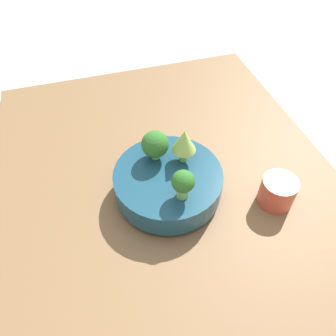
{
  "coord_description": "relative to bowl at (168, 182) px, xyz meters",
  "views": [
    {
      "loc": [
        -0.52,
        0.16,
        0.69
      ],
      "look_at": [
        -0.03,
        0.02,
        0.13
      ],
      "focal_mm": 35.0,
      "sensor_mm": 36.0,
      "label": 1
    }
  ],
  "objects": [
    {
      "name": "cup",
      "position": [
        -0.1,
        -0.25,
        -0.01
      ],
      "size": [
        0.09,
        0.09,
        0.08
      ],
      "color": "#C64C38",
      "rests_on": "table"
    },
    {
      "name": "ground_plane",
      "position": [
        0.03,
        -0.02,
        -0.08
      ],
      "size": [
        6.0,
        6.0,
        0.0
      ],
      "primitive_type": "plane",
      "color": "#ADA89E"
    },
    {
      "name": "table",
      "position": [
        0.03,
        -0.02,
        -0.06
      ],
      "size": [
        1.11,
        0.88,
        0.03
      ],
      "color": "brown",
      "rests_on": "ground_plane"
    },
    {
      "name": "broccoli_floret_left",
      "position": [
        -0.07,
        -0.01,
        0.08
      ],
      "size": [
        0.05,
        0.05,
        0.07
      ],
      "color": "#7AB256",
      "rests_on": "bowl"
    },
    {
      "name": "bowl",
      "position": [
        0.0,
        0.0,
        0.0
      ],
      "size": [
        0.26,
        0.26,
        0.08
      ],
      "color": "navy",
      "rests_on": "table"
    },
    {
      "name": "romanesco_piece_near",
      "position": [
        0.03,
        -0.05,
        0.09
      ],
      "size": [
        0.06,
        0.06,
        0.09
      ],
      "color": "#7AB256",
      "rests_on": "bowl"
    },
    {
      "name": "broccoli_floret_right",
      "position": [
        0.06,
        0.01,
        0.08
      ],
      "size": [
        0.07,
        0.07,
        0.08
      ],
      "color": "#7AB256",
      "rests_on": "bowl"
    }
  ]
}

